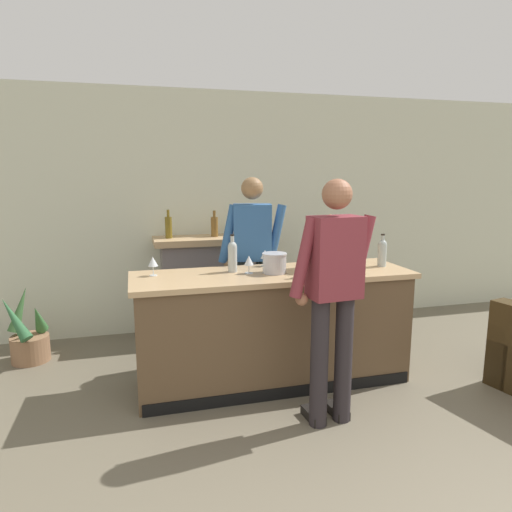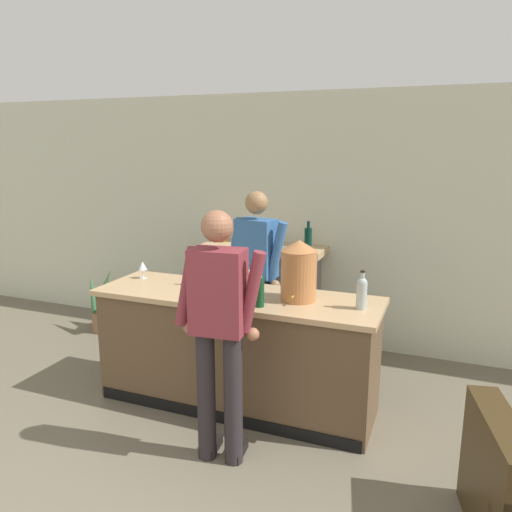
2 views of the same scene
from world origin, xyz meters
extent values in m
cube|color=beige|center=(0.00, 4.31, 1.38)|extent=(12.00, 0.07, 2.75)
cube|color=brown|center=(-0.21, 2.67, 0.47)|extent=(2.33, 0.67, 0.95)
cube|color=tan|center=(-0.21, 2.67, 0.97)|extent=(2.40, 0.74, 0.04)
cube|color=black|center=(-0.21, 2.33, 0.05)|extent=(2.28, 0.01, 0.10)
cube|color=slate|center=(-0.48, 4.06, 0.53)|extent=(1.18, 0.44, 1.06)
cube|color=black|center=(-0.48, 3.83, 0.40)|extent=(0.65, 0.02, 0.68)
cube|color=tan|center=(-0.48, 4.04, 1.09)|extent=(1.34, 0.52, 0.07)
cylinder|color=brown|center=(-0.98, 4.04, 1.25)|extent=(0.07, 0.07, 0.23)
cylinder|color=brown|center=(-0.98, 4.04, 1.40)|extent=(0.03, 0.03, 0.08)
cylinder|color=brown|center=(-0.48, 4.04, 1.24)|extent=(0.08, 0.08, 0.22)
cylinder|color=brown|center=(-0.48, 4.04, 1.38)|extent=(0.03, 0.03, 0.07)
cylinder|color=#082D23|center=(0.02, 4.04, 1.24)|extent=(0.08, 0.08, 0.22)
cylinder|color=#082D23|center=(0.02, 4.04, 1.38)|extent=(0.03, 0.03, 0.07)
cube|color=#382914|center=(1.74, 1.77, 0.38)|extent=(0.34, 0.82, 0.76)
cylinder|color=#8E6647|center=(-2.39, 3.71, 0.13)|extent=(0.36, 0.36, 0.26)
cylinder|color=#332319|center=(-2.39, 3.71, 0.25)|extent=(0.32, 0.32, 0.02)
cone|color=#376B35|center=(-2.29, 3.71, 0.43)|extent=(0.14, 0.29, 0.34)
cone|color=#3A6634|center=(-2.47, 3.82, 0.51)|extent=(0.29, 0.27, 0.46)
cone|color=#2F6239|center=(-2.48, 3.61, 0.48)|extent=(0.38, 0.35, 0.44)
cylinder|color=#282325|center=(0.10, 1.91, 0.48)|extent=(0.13, 0.13, 0.96)
cube|color=black|center=(0.09, 1.98, 0.04)|extent=(0.12, 0.25, 0.07)
cylinder|color=#282325|center=(-0.10, 1.89, 0.48)|extent=(0.13, 0.13, 0.96)
cube|color=black|center=(-0.11, 1.96, 0.04)|extent=(0.12, 0.25, 0.07)
cube|color=maroon|center=(0.00, 1.90, 1.25)|extent=(0.38, 0.25, 0.58)
cylinder|color=maroon|center=(0.22, 1.94, 1.26)|extent=(0.20, 0.08, 0.57)
sphere|color=#955E43|center=(0.22, 1.96, 0.96)|extent=(0.09, 0.09, 0.09)
cylinder|color=maroon|center=(-0.23, 1.90, 1.26)|extent=(0.20, 0.08, 0.57)
sphere|color=#955E43|center=(-0.24, 1.92, 0.96)|extent=(0.09, 0.09, 0.09)
sphere|color=#955E43|center=(0.00, 1.90, 1.69)|extent=(0.21, 0.21, 0.21)
cylinder|color=#303D3F|center=(-0.35, 3.25, 0.50)|extent=(0.13, 0.13, 1.00)
cube|color=black|center=(-0.36, 3.19, 0.04)|extent=(0.15, 0.26, 0.07)
cylinder|color=#303D3F|center=(-0.15, 3.21, 0.50)|extent=(0.13, 0.13, 1.00)
cube|color=black|center=(-0.17, 3.14, 0.04)|extent=(0.15, 0.26, 0.07)
cube|color=#305F9B|center=(-0.25, 3.23, 1.27)|extent=(0.40, 0.29, 0.54)
cylinder|color=#305F9B|center=(-0.48, 3.26, 1.26)|extent=(0.20, 0.08, 0.57)
sphere|color=olive|center=(-0.48, 3.24, 0.96)|extent=(0.09, 0.09, 0.09)
cylinder|color=#305F9B|center=(-0.03, 3.17, 1.26)|extent=(0.20, 0.08, 0.57)
sphere|color=olive|center=(-0.03, 3.15, 0.96)|extent=(0.09, 0.09, 0.09)
sphere|color=olive|center=(-0.25, 3.23, 1.69)|extent=(0.21, 0.21, 0.21)
cylinder|color=#B57240|center=(0.32, 2.70, 1.19)|extent=(0.28, 0.28, 0.40)
cone|color=#B57240|center=(0.32, 2.70, 1.44)|extent=(0.29, 0.29, 0.09)
cylinder|color=#B29333|center=(0.32, 2.54, 1.06)|extent=(0.02, 0.04, 0.02)
cylinder|color=silver|center=(-0.21, 2.64, 1.07)|extent=(0.20, 0.20, 0.16)
cylinder|color=silver|center=(-0.21, 2.64, 1.16)|extent=(0.21, 0.21, 0.01)
cylinder|color=#B1BBB8|center=(-0.54, 2.79, 1.11)|extent=(0.08, 0.08, 0.23)
sphere|color=#B1BBB8|center=(-0.54, 2.79, 1.22)|extent=(0.08, 0.08, 0.08)
cylinder|color=#B1BBB8|center=(-0.54, 2.79, 1.26)|extent=(0.03, 0.03, 0.09)
cylinder|color=black|center=(-0.54, 2.79, 1.31)|extent=(0.03, 0.03, 0.01)
cylinder|color=#A3B2AF|center=(0.82, 2.66, 1.10)|extent=(0.08, 0.08, 0.21)
sphere|color=#A3B2AF|center=(0.82, 2.66, 1.20)|extent=(0.08, 0.08, 0.08)
cylinder|color=#A3B2AF|center=(0.82, 2.66, 1.24)|extent=(0.03, 0.03, 0.08)
cylinder|color=black|center=(0.82, 2.66, 1.28)|extent=(0.04, 0.04, 0.01)
cylinder|color=#0F3E20|center=(0.09, 2.44, 1.10)|extent=(0.08, 0.08, 0.22)
sphere|color=#0F3E20|center=(0.09, 2.44, 1.21)|extent=(0.07, 0.07, 0.07)
cylinder|color=#0F3E20|center=(0.09, 2.44, 1.26)|extent=(0.03, 0.03, 0.09)
cylinder|color=black|center=(0.09, 2.44, 1.31)|extent=(0.03, 0.03, 0.01)
cylinder|color=silver|center=(-0.21, 2.95, 1.00)|extent=(0.07, 0.07, 0.01)
cylinder|color=silver|center=(-0.21, 2.95, 1.03)|extent=(0.01, 0.01, 0.07)
cone|color=silver|center=(-0.21, 2.95, 1.10)|extent=(0.08, 0.08, 0.08)
cylinder|color=silver|center=(-0.09, 2.83, 1.00)|extent=(0.07, 0.07, 0.01)
cylinder|color=silver|center=(-0.09, 2.83, 1.03)|extent=(0.01, 0.01, 0.07)
cone|color=silver|center=(-0.09, 2.83, 1.10)|extent=(0.07, 0.07, 0.07)
cylinder|color=silver|center=(-0.42, 2.68, 1.00)|extent=(0.08, 0.08, 0.01)
cylinder|color=silver|center=(-0.42, 2.68, 1.03)|extent=(0.01, 0.01, 0.07)
cone|color=silver|center=(-0.42, 2.68, 1.11)|extent=(0.08, 0.08, 0.08)
cylinder|color=silver|center=(-1.21, 2.80, 1.00)|extent=(0.06, 0.06, 0.01)
cylinder|color=silver|center=(-1.21, 2.80, 1.04)|extent=(0.01, 0.01, 0.08)
cone|color=silver|center=(-1.21, 2.80, 1.11)|extent=(0.08, 0.08, 0.08)
camera|label=1|loc=(-1.35, -0.97, 1.83)|focal=32.00mm
camera|label=2|loc=(1.40, -0.96, 2.21)|focal=35.00mm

